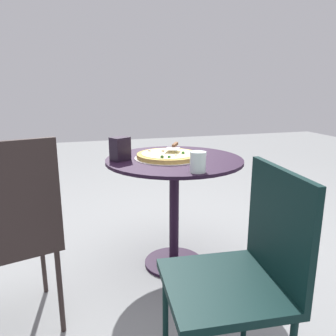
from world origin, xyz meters
TOP-DOWN VIEW (x-y plane):
  - ground_plane at (0.00, 0.00)m, footprint 10.00×10.00m
  - patio_table at (0.00, 0.00)m, footprint 0.81×0.81m
  - pizza_on_tray at (0.03, -0.02)m, footprint 0.40×0.40m
  - pizza_server at (-0.02, -0.09)m, footprint 0.15×0.21m
  - drinking_cup at (-0.02, 0.34)m, footprint 0.08×0.08m
  - napkin_dispenser at (0.31, -0.03)m, footprint 0.12×0.12m
  - patio_chair_near at (0.87, 0.38)m, footprint 0.51×0.51m
  - patio_chair_far at (0.03, 0.90)m, footprint 0.44×0.44m

SIDE VIEW (x-z plane):
  - ground_plane at x=0.00m, z-range 0.00..0.00m
  - patio_chair_far at x=0.03m, z-range 0.07..0.91m
  - patio_chair_near at x=0.87m, z-range 0.06..0.97m
  - patio_table at x=0.00m, z-range 0.19..0.88m
  - pizza_on_tray at x=0.03m, z-range 0.68..0.73m
  - drinking_cup at x=-0.02m, z-range 0.69..0.79m
  - pizza_server at x=-0.02m, z-range 0.73..0.75m
  - napkin_dispenser at x=0.31m, z-range 0.69..0.82m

